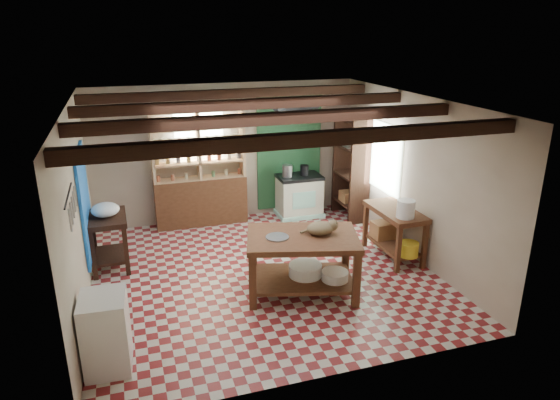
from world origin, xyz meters
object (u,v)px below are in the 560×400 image
object	(u,v)px
stove	(299,196)
cat	(321,228)
white_cabinet	(106,332)
right_counter	(394,233)
work_table	(302,264)
prep_table	(109,242)

from	to	relation	value
stove	cat	world-z (taller)	cat
white_cabinet	right_counter	xyz separation A→B (m)	(4.40, 1.53, -0.02)
work_table	right_counter	world-z (taller)	work_table
white_cabinet	prep_table	bearing A→B (deg)	92.92
stove	prep_table	bearing A→B (deg)	-161.31
white_cabinet	right_counter	world-z (taller)	white_cabinet
work_table	prep_table	distance (m)	3.05
prep_table	white_cabinet	size ratio (longest dim) A/B	0.98
work_table	right_counter	distance (m)	1.91
work_table	stove	xyz separation A→B (m)	(0.98, 2.85, -0.01)
work_table	white_cabinet	xyz separation A→B (m)	(-2.60, -0.90, 0.00)
work_table	cat	world-z (taller)	cat
work_table	cat	size ratio (longest dim) A/B	3.86
white_cabinet	cat	bearing A→B (deg)	20.63
stove	cat	distance (m)	3.00
prep_table	right_counter	bearing A→B (deg)	-14.03
stove	prep_table	size ratio (longest dim) A/B	1.00
right_counter	cat	bearing A→B (deg)	-158.71
work_table	stove	size ratio (longest dim) A/B	1.79
prep_table	cat	bearing A→B (deg)	-31.26
prep_table	white_cabinet	distance (m)	2.53
stove	right_counter	size ratio (longest dim) A/B	0.74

